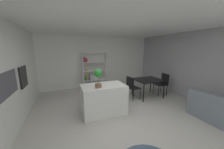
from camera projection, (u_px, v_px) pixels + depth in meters
ground_plane at (118, 116)px, 3.59m from camera, size 8.91×8.91×0.00m
ceiling_slab at (119, 21)px, 3.06m from camera, size 6.34×6.48×0.06m
back_partition at (92, 62)px, 6.25m from camera, size 6.34×0.06×2.60m
right_partition_gray at (196, 67)px, 4.45m from camera, size 0.06×6.48×2.60m
cabinet_niche_splashback at (4, 86)px, 2.36m from camera, size 0.01×1.26×0.52m
built_in_oven at (23, 77)px, 3.41m from camera, size 0.06×0.56×0.59m
kitchen_island at (104, 99)px, 3.70m from camera, size 1.30×0.78×0.89m
potted_plant_on_island at (98, 76)px, 3.34m from camera, size 0.22×0.22×0.52m
open_bookshelf at (93, 72)px, 5.97m from camera, size 1.16×0.30×1.81m
dining_table at (148, 81)px, 4.95m from camera, size 1.09×0.92×0.74m
dining_chair_window_side at (162, 82)px, 5.23m from camera, size 0.50×0.49×0.92m
dining_chair_island_side at (132, 86)px, 4.69m from camera, size 0.44×0.49×0.91m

